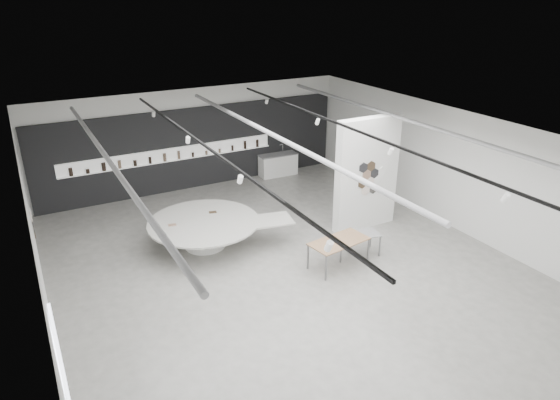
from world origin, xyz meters
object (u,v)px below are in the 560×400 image
sample_table_wood (339,243)px  kitchen_counter (278,165)px  partition_column (367,174)px  display_island (207,230)px  sample_table_stone (357,236)px

sample_table_wood → kitchen_counter: (2.00, 7.24, -0.27)m
partition_column → kitchen_counter: size_ratio=2.24×
partition_column → kitchen_counter: (-0.17, 5.54, -1.35)m
display_island → kitchen_counter: (4.80, 4.42, -0.09)m
sample_table_stone → kitchen_counter: kitchen_counter is taller
partition_column → sample_table_wood: size_ratio=2.04×
display_island → sample_table_wood: bearing=-33.6°
sample_table_wood → display_island: bearing=134.7°
partition_column → sample_table_stone: bearing=-133.5°
sample_table_stone → kitchen_counter: size_ratio=0.86×
partition_column → sample_table_wood: (-2.17, -1.70, -1.08)m
sample_table_wood → kitchen_counter: bearing=74.6°
sample_table_stone → display_island: bearing=144.8°
display_island → sample_table_stone: size_ratio=3.20×
display_island → kitchen_counter: bearing=54.4°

